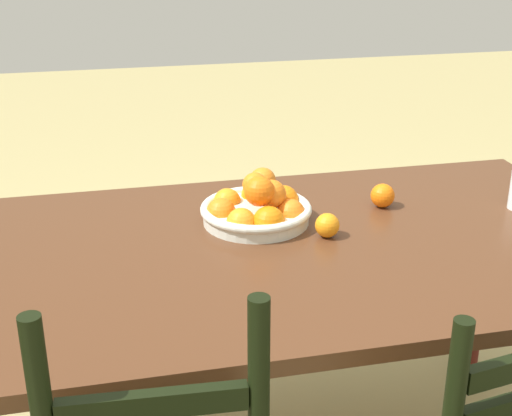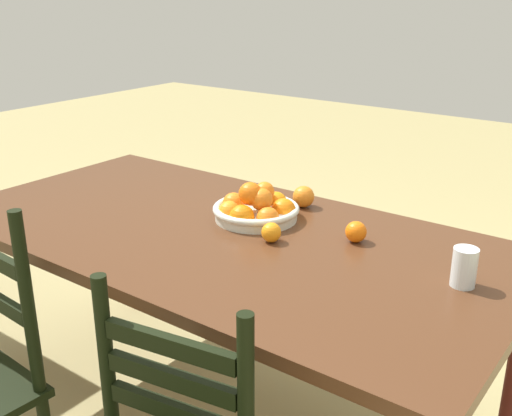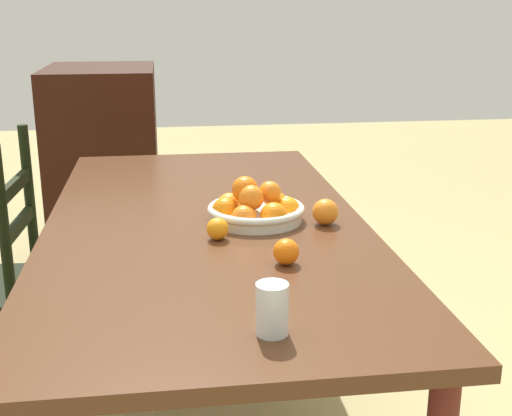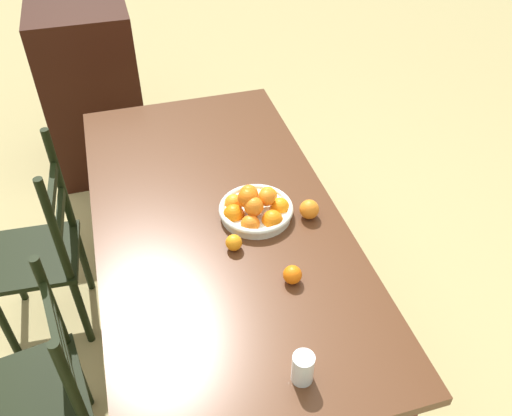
{
  "view_description": "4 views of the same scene",
  "coord_description": "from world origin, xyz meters",
  "px_view_note": "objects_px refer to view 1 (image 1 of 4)",
  "views": [
    {
      "loc": [
        0.35,
        1.57,
        1.53
      ],
      "look_at": [
        -0.03,
        -0.15,
        0.8
      ],
      "focal_mm": 50.78,
      "sensor_mm": 36.0,
      "label": 1
    },
    {
      "loc": [
        -1.2,
        1.42,
        1.51
      ],
      "look_at": [
        -0.03,
        -0.15,
        0.8
      ],
      "focal_mm": 42.95,
      "sensor_mm": 36.0,
      "label": 2
    },
    {
      "loc": [
        -1.98,
        0.12,
        1.39
      ],
      "look_at": [
        -0.03,
        -0.15,
        0.8
      ],
      "focal_mm": 47.52,
      "sensor_mm": 36.0,
      "label": 3
    },
    {
      "loc": [
        -1.57,
        0.29,
        2.19
      ],
      "look_at": [
        -0.03,
        -0.15,
        0.8
      ],
      "focal_mm": 37.76,
      "sensor_mm": 36.0,
      "label": 4
    }
  ],
  "objects_px": {
    "orange_loose_0": "(383,196)",
    "orange_loose_1": "(327,225)",
    "fruit_bowl": "(257,209)",
    "orange_loose_2": "(263,181)",
    "dining_table": "(256,273)"
  },
  "relations": [
    {
      "from": "dining_table",
      "to": "orange_loose_0",
      "type": "relative_size",
      "value": 28.47
    },
    {
      "from": "dining_table",
      "to": "orange_loose_1",
      "type": "relative_size",
      "value": 30.53
    },
    {
      "from": "orange_loose_0",
      "to": "orange_loose_1",
      "type": "relative_size",
      "value": 1.07
    },
    {
      "from": "orange_loose_1",
      "to": "orange_loose_2",
      "type": "relative_size",
      "value": 0.8
    },
    {
      "from": "orange_loose_1",
      "to": "orange_loose_2",
      "type": "height_order",
      "value": "orange_loose_2"
    },
    {
      "from": "orange_loose_0",
      "to": "dining_table",
      "type": "bearing_deg",
      "value": 23.9
    },
    {
      "from": "dining_table",
      "to": "orange_loose_0",
      "type": "xyz_separation_m",
      "value": [
        -0.4,
        -0.18,
        0.1
      ]
    },
    {
      "from": "fruit_bowl",
      "to": "orange_loose_1",
      "type": "bearing_deg",
      "value": 140.12
    },
    {
      "from": "orange_loose_0",
      "to": "orange_loose_2",
      "type": "distance_m",
      "value": 0.35
    },
    {
      "from": "orange_loose_1",
      "to": "orange_loose_2",
      "type": "bearing_deg",
      "value": -74.64
    },
    {
      "from": "orange_loose_0",
      "to": "fruit_bowl",
      "type": "bearing_deg",
      "value": 4.46
    },
    {
      "from": "orange_loose_1",
      "to": "dining_table",
      "type": "bearing_deg",
      "value": 6.51
    },
    {
      "from": "fruit_bowl",
      "to": "orange_loose_1",
      "type": "distance_m",
      "value": 0.2
    },
    {
      "from": "fruit_bowl",
      "to": "orange_loose_2",
      "type": "height_order",
      "value": "fruit_bowl"
    },
    {
      "from": "dining_table",
      "to": "orange_loose_2",
      "type": "distance_m",
      "value": 0.38
    }
  ]
}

